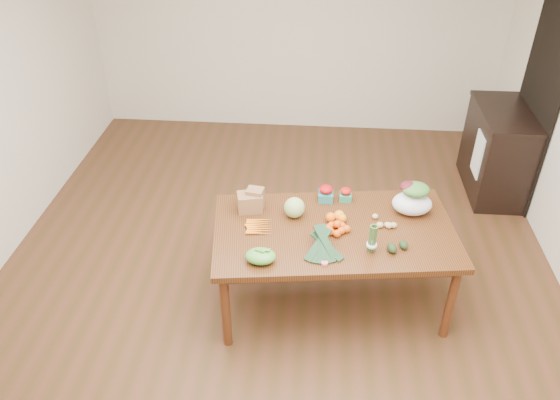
# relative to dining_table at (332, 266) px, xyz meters

# --- Properties ---
(floor) EXTENTS (6.00, 6.00, 0.00)m
(floor) POSITION_rel_dining_table_xyz_m (-0.49, 0.23, -0.38)
(floor) COLOR #512F1B
(floor) RESTS_ON ground
(room_walls) EXTENTS (5.02, 6.02, 2.70)m
(room_walls) POSITION_rel_dining_table_xyz_m (-0.49, 0.23, 0.97)
(room_walls) COLOR beige
(room_walls) RESTS_ON floor
(dining_table) EXTENTS (1.97, 1.26, 0.75)m
(dining_table) POSITION_rel_dining_table_xyz_m (0.00, 0.00, 0.00)
(dining_table) COLOR #552E13
(dining_table) RESTS_ON floor
(doorway_dark) EXTENTS (0.02, 1.00, 2.10)m
(doorway_dark) POSITION_rel_dining_table_xyz_m (1.99, 1.83, 0.68)
(doorway_dark) COLOR black
(doorway_dark) RESTS_ON floor
(cabinet) EXTENTS (0.52, 1.02, 0.94)m
(cabinet) POSITION_rel_dining_table_xyz_m (1.73, 1.86, 0.10)
(cabinet) COLOR black
(cabinet) RESTS_ON floor
(dish_towel) EXTENTS (0.02, 0.28, 0.45)m
(dish_towel) POSITION_rel_dining_table_xyz_m (1.47, 1.63, 0.18)
(dish_towel) COLOR white
(dish_towel) RESTS_ON cabinet
(paper_bag) EXTENTS (0.29, 0.25, 0.19)m
(paper_bag) POSITION_rel_dining_table_xyz_m (-0.68, 0.20, 0.47)
(paper_bag) COLOR brown
(paper_bag) RESTS_ON dining_table
(cabbage) EXTENTS (0.17, 0.17, 0.17)m
(cabbage) POSITION_rel_dining_table_xyz_m (-0.32, 0.14, 0.46)
(cabbage) COLOR #A2BB6C
(cabbage) RESTS_ON dining_table
(strawberry_basket_a) EXTENTS (0.13, 0.13, 0.11)m
(strawberry_basket_a) POSITION_rel_dining_table_xyz_m (-0.07, 0.39, 0.43)
(strawberry_basket_a) COLOR #B40C0F
(strawberry_basket_a) RESTS_ON dining_table
(strawberry_basket_b) EXTENTS (0.11, 0.11, 0.09)m
(strawberry_basket_b) POSITION_rel_dining_table_xyz_m (0.09, 0.41, 0.42)
(strawberry_basket_b) COLOR red
(strawberry_basket_b) RESTS_ON dining_table
(orange_a) EXTENTS (0.08, 0.08, 0.08)m
(orange_a) POSITION_rel_dining_table_xyz_m (-0.03, 0.10, 0.41)
(orange_a) COLOR orange
(orange_a) RESTS_ON dining_table
(orange_b) EXTENTS (0.09, 0.09, 0.09)m
(orange_b) POSITION_rel_dining_table_xyz_m (0.04, 0.12, 0.42)
(orange_b) COLOR #FBA30F
(orange_b) RESTS_ON dining_table
(orange_c) EXTENTS (0.07, 0.07, 0.07)m
(orange_c) POSITION_rel_dining_table_xyz_m (0.06, 0.10, 0.41)
(orange_c) COLOR #FF9A0F
(orange_c) RESTS_ON dining_table
(mandarin_cluster) EXTENTS (0.20, 0.20, 0.09)m
(mandarin_cluster) POSITION_rel_dining_table_xyz_m (0.02, -0.02, 0.42)
(mandarin_cluster) COLOR #EA530E
(mandarin_cluster) RESTS_ON dining_table
(carrots) EXTENTS (0.25, 0.24, 0.03)m
(carrots) POSITION_rel_dining_table_xyz_m (-0.58, -0.03, 0.39)
(carrots) COLOR orange
(carrots) RESTS_ON dining_table
(snap_pea_bag) EXTENTS (0.22, 0.17, 0.10)m
(snap_pea_bag) POSITION_rel_dining_table_xyz_m (-0.53, -0.42, 0.42)
(snap_pea_bag) COLOR #54A236
(snap_pea_bag) RESTS_ON dining_table
(kale_bunch) EXTENTS (0.37, 0.44, 0.16)m
(kale_bunch) POSITION_rel_dining_table_xyz_m (-0.09, -0.32, 0.45)
(kale_bunch) COLOR black
(kale_bunch) RESTS_ON dining_table
(asparagus_bundle) EXTENTS (0.09, 0.13, 0.26)m
(asparagus_bundle) POSITION_rel_dining_table_xyz_m (0.27, -0.25, 0.50)
(asparagus_bundle) COLOR #50873E
(asparagus_bundle) RESTS_ON dining_table
(potato_a) EXTENTS (0.06, 0.05, 0.05)m
(potato_a) POSITION_rel_dining_table_xyz_m (0.35, 0.05, 0.40)
(potato_a) COLOR #DAB27E
(potato_a) RESTS_ON dining_table
(potato_b) EXTENTS (0.06, 0.05, 0.05)m
(potato_b) POSITION_rel_dining_table_xyz_m (0.42, 0.05, 0.40)
(potato_b) COLOR tan
(potato_b) RESTS_ON dining_table
(potato_c) EXTENTS (0.05, 0.04, 0.04)m
(potato_c) POSITION_rel_dining_table_xyz_m (0.41, 0.06, 0.39)
(potato_c) COLOR tan
(potato_c) RESTS_ON dining_table
(potato_d) EXTENTS (0.05, 0.04, 0.04)m
(potato_d) POSITION_rel_dining_table_xyz_m (0.32, 0.16, 0.40)
(potato_d) COLOR #D6BB7C
(potato_d) RESTS_ON dining_table
(potato_e) EXTENTS (0.05, 0.05, 0.05)m
(potato_e) POSITION_rel_dining_table_xyz_m (0.46, 0.06, 0.40)
(potato_e) COLOR tan
(potato_e) RESTS_ON dining_table
(avocado_a) EXTENTS (0.09, 0.12, 0.07)m
(avocado_a) POSITION_rel_dining_table_xyz_m (0.42, -0.24, 0.41)
(avocado_a) COLOR black
(avocado_a) RESTS_ON dining_table
(avocado_b) EXTENTS (0.08, 0.10, 0.06)m
(avocado_b) POSITION_rel_dining_table_xyz_m (0.50, -0.19, 0.40)
(avocado_b) COLOR black
(avocado_b) RESTS_ON dining_table
(salad_bag) EXTENTS (0.35, 0.28, 0.25)m
(salad_bag) POSITION_rel_dining_table_xyz_m (0.61, 0.27, 0.50)
(salad_bag) COLOR silver
(salad_bag) RESTS_ON dining_table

